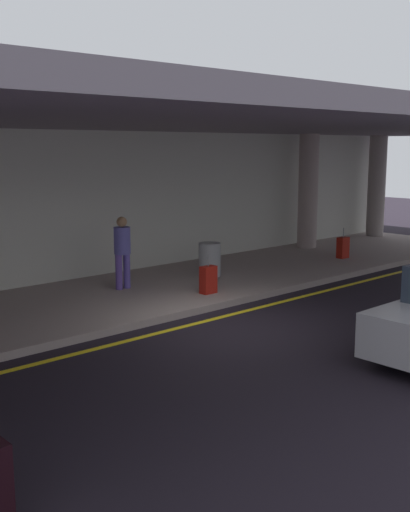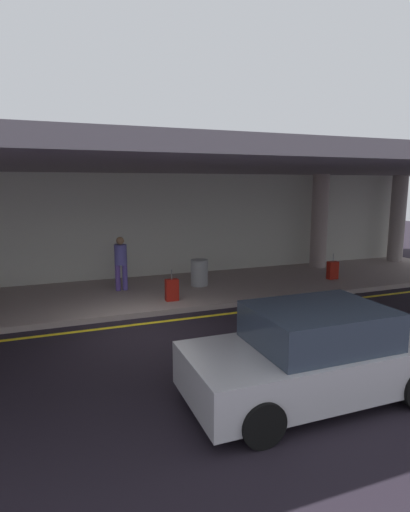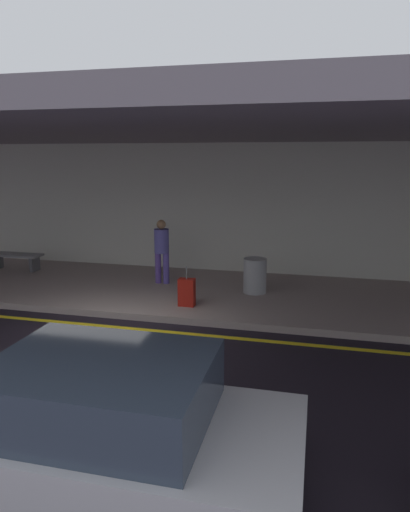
{
  "view_description": "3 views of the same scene",
  "coord_description": "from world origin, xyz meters",
  "px_view_note": "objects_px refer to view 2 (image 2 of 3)",
  "views": [
    {
      "loc": [
        -8.17,
        -8.26,
        3.4
      ],
      "look_at": [
        1.63,
        2.41,
        0.87
      ],
      "focal_mm": 43.99,
      "sensor_mm": 36.0,
      "label": 1
    },
    {
      "loc": [
        -1.94,
        -9.08,
        3.4
      ],
      "look_at": [
        2.28,
        2.08,
        1.32
      ],
      "focal_mm": 28.77,
      "sensor_mm": 36.0,
      "label": 2
    },
    {
      "loc": [
        3.88,
        -7.65,
        3.4
      ],
      "look_at": [
        1.45,
        2.37,
        1.18
      ],
      "focal_mm": 32.27,
      "sensor_mm": 36.0,
      "label": 3
    }
  ],
  "objects_px": {
    "person_waiting_for_ride": "(121,260)",
    "trash_bin_steel": "(199,273)",
    "suitcase_upright_primary": "(333,270)",
    "suitcase_upright_secondary": "(172,290)",
    "support_column_far_left": "(319,221)",
    "car_silver": "(313,355)",
    "support_column_left_mid": "(397,218)"
  },
  "relations": [
    {
      "from": "car_silver",
      "to": "person_waiting_for_ride",
      "type": "relative_size",
      "value": 2.44
    },
    {
      "from": "support_column_far_left",
      "to": "trash_bin_steel",
      "type": "xyz_separation_m",
      "value": [
        -5.49,
        -1.23,
        -1.4
      ]
    },
    {
      "from": "person_waiting_for_ride",
      "to": "suitcase_upright_secondary",
      "type": "xyz_separation_m",
      "value": [
        1.14,
        -1.67,
        -0.65
      ]
    },
    {
      "from": "car_silver",
      "to": "trash_bin_steel",
      "type": "height_order",
      "value": "car_silver"
    },
    {
      "from": "suitcase_upright_primary",
      "to": "car_silver",
      "type": "bearing_deg",
      "value": -141.78
    },
    {
      "from": "person_waiting_for_ride",
      "to": "trash_bin_steel",
      "type": "height_order",
      "value": "person_waiting_for_ride"
    },
    {
      "from": "trash_bin_steel",
      "to": "support_column_left_mid",
      "type": "bearing_deg",
      "value": 7.4
    },
    {
      "from": "person_waiting_for_ride",
      "to": "suitcase_upright_primary",
      "type": "xyz_separation_m",
      "value": [
        7.15,
        -1.04,
        -0.65
      ]
    },
    {
      "from": "support_column_far_left",
      "to": "suitcase_upright_secondary",
      "type": "height_order",
      "value": "support_column_far_left"
    },
    {
      "from": "car_silver",
      "to": "suitcase_upright_secondary",
      "type": "xyz_separation_m",
      "value": [
        -0.7,
        5.7,
        -0.25
      ]
    },
    {
      "from": "support_column_far_left",
      "to": "support_column_left_mid",
      "type": "height_order",
      "value": "same"
    },
    {
      "from": "suitcase_upright_primary",
      "to": "suitcase_upright_secondary",
      "type": "xyz_separation_m",
      "value": [
        -6.01,
        -0.63,
        0.0
      ]
    },
    {
      "from": "support_column_far_left",
      "to": "car_silver",
      "type": "xyz_separation_m",
      "value": [
        -6.13,
        -8.33,
        -1.26
      ]
    },
    {
      "from": "car_silver",
      "to": "suitcase_upright_primary",
      "type": "height_order",
      "value": "car_silver"
    },
    {
      "from": "support_column_far_left",
      "to": "suitcase_upright_primary",
      "type": "xyz_separation_m",
      "value": [
        -0.82,
        -1.99,
        -1.51
      ]
    },
    {
      "from": "support_column_far_left",
      "to": "person_waiting_for_ride",
      "type": "xyz_separation_m",
      "value": [
        -7.97,
        -0.95,
        -0.86
      ]
    },
    {
      "from": "support_column_left_mid",
      "to": "person_waiting_for_ride",
      "type": "bearing_deg",
      "value": -175.45
    },
    {
      "from": "support_column_far_left",
      "to": "suitcase_upright_primary",
      "type": "relative_size",
      "value": 4.06
    },
    {
      "from": "support_column_far_left",
      "to": "suitcase_upright_primary",
      "type": "bearing_deg",
      "value": -112.34
    },
    {
      "from": "support_column_far_left",
      "to": "person_waiting_for_ride",
      "type": "height_order",
      "value": "support_column_far_left"
    },
    {
      "from": "support_column_far_left",
      "to": "trash_bin_steel",
      "type": "height_order",
      "value": "support_column_far_left"
    },
    {
      "from": "person_waiting_for_ride",
      "to": "suitcase_upright_primary",
      "type": "relative_size",
      "value": 1.87
    },
    {
      "from": "support_column_far_left",
      "to": "suitcase_upright_secondary",
      "type": "relative_size",
      "value": 4.06
    },
    {
      "from": "suitcase_upright_secondary",
      "to": "trash_bin_steel",
      "type": "relative_size",
      "value": 1.06
    },
    {
      "from": "car_silver",
      "to": "trash_bin_steel",
      "type": "bearing_deg",
      "value": -91.78
    },
    {
      "from": "person_waiting_for_ride",
      "to": "trash_bin_steel",
      "type": "bearing_deg",
      "value": -24.96
    },
    {
      "from": "person_waiting_for_ride",
      "to": "suitcase_upright_secondary",
      "type": "distance_m",
      "value": 2.13
    },
    {
      "from": "support_column_far_left",
      "to": "suitcase_upright_secondary",
      "type": "bearing_deg",
      "value": -158.98
    },
    {
      "from": "person_waiting_for_ride",
      "to": "suitcase_upright_secondary",
      "type": "bearing_deg",
      "value": -74.13
    },
    {
      "from": "support_column_far_left",
      "to": "trash_bin_steel",
      "type": "bearing_deg",
      "value": -167.35
    },
    {
      "from": "car_silver",
      "to": "suitcase_upright_primary",
      "type": "distance_m",
      "value": 8.27
    },
    {
      "from": "support_column_far_left",
      "to": "suitcase_upright_secondary",
      "type": "distance_m",
      "value": 7.47
    }
  ]
}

